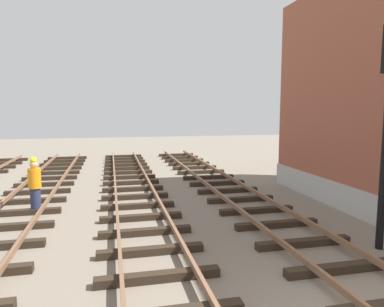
# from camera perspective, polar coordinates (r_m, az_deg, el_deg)

# --- Properties ---
(track_worker_foreground) EXTENTS (0.40, 0.40, 1.87)m
(track_worker_foreground) POSITION_cam_1_polar(r_m,az_deg,el_deg) (12.69, -23.83, -4.72)
(track_worker_foreground) COLOR #262D4C
(track_worker_foreground) RESTS_ON ground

